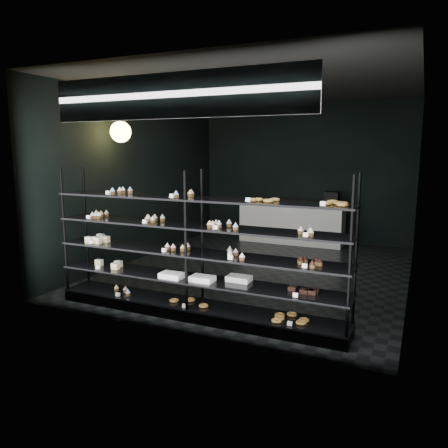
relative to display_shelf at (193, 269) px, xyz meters
The scene contains 5 objects.
room 2.64m from the display_shelf, 89.28° to the left, with size 5.01×6.01×3.20m.
display_shelf is the anchor object (origin of this frame).
signage 2.17m from the display_shelf, 86.32° to the right, with size 3.30×0.05×0.50m.
pendant_lamp 3.08m from the display_shelf, 147.60° to the left, with size 0.35×0.35×0.90m.
service_counter 4.95m from the display_shelf, 90.91° to the left, with size 2.47×0.65×1.23m.
Camera 1 is at (2.59, -7.25, 2.17)m, focal length 35.00 mm.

